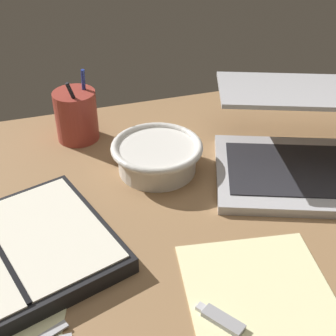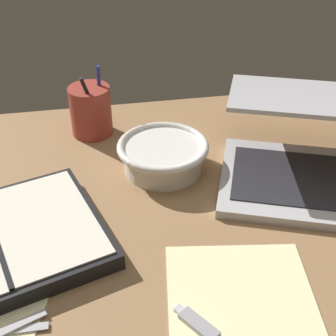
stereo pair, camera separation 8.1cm
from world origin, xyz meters
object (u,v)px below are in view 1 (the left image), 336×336
laptop (310,144)px  pen_cup (76,115)px  bowl (157,155)px  planner (2,259)px

laptop → pen_cup: (-41.60, 25.11, 0.03)cm
pen_cup → bowl: bearing=-52.5°
planner → laptop: bearing=-8.2°
pen_cup → planner: (-16.71, -34.73, -3.97)cm
laptop → pen_cup: laptop is taller
pen_cup → laptop: bearing=-31.1°
bowl → planner: 34.68cm
laptop → planner: laptop is taller
laptop → bowl: size_ratio=2.55×
bowl → pen_cup: 21.47cm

